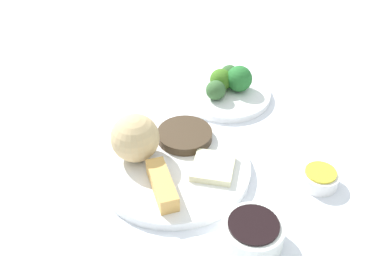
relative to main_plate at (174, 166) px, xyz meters
name	(u,v)px	position (x,y,z in m)	size (l,w,h in m)	color
tabletop	(174,175)	(0.00, 0.00, -0.02)	(2.20, 2.20, 0.02)	white
main_plate	(174,166)	(0.00, 0.00, 0.00)	(0.26, 0.26, 0.02)	white
rice_scoop	(135,138)	(0.02, -0.07, 0.05)	(0.08, 0.08, 0.08)	tan
spring_roll	(162,185)	(0.07, 0.02, 0.02)	(0.10, 0.03, 0.03)	#DAA14F
crab_rangoon_wonton	(213,167)	(-0.02, 0.07, 0.01)	(0.07, 0.07, 0.01)	beige
stir_fry_heap	(185,135)	(-0.07, -0.02, 0.02)	(0.10, 0.10, 0.02)	#403121
broccoli_plate	(226,94)	(-0.25, -0.03, 0.00)	(0.19, 0.19, 0.01)	white
broccoli_floret_0	(239,79)	(-0.27, -0.01, 0.03)	(0.06, 0.06, 0.06)	#266D2D
broccoli_floret_1	(221,80)	(-0.25, -0.05, 0.03)	(0.05, 0.05, 0.05)	#3C6F1E
broccoli_floret_2	(216,90)	(-0.21, -0.04, 0.03)	(0.04, 0.04, 0.04)	#376031
broccoli_floret_4	(230,74)	(-0.28, -0.05, 0.03)	(0.04, 0.04, 0.04)	#31582C
soy_sauce_bowl	(252,234)	(0.07, 0.18, 0.01)	(0.09, 0.09, 0.04)	white
soy_sauce_bowl_liquid	(254,225)	(0.07, 0.18, 0.03)	(0.07, 0.07, 0.00)	black
sauce_ramekin_hot_mustard	(319,179)	(-0.10, 0.22, 0.00)	(0.06, 0.06, 0.02)	white
sauce_ramekin_hot_mustard_liquid	(321,172)	(-0.10, 0.22, 0.02)	(0.05, 0.05, 0.00)	gold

